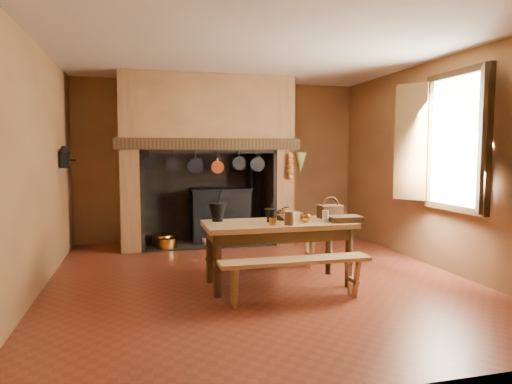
# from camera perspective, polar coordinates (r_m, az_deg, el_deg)

# --- Properties ---
(floor) EXTENTS (5.50, 5.50, 0.00)m
(floor) POSITION_cam_1_polar(r_m,az_deg,el_deg) (5.74, 0.28, -10.80)
(floor) COLOR #5F2916
(floor) RESTS_ON ground
(ceiling) EXTENTS (5.50, 5.50, 0.00)m
(ceiling) POSITION_cam_1_polar(r_m,az_deg,el_deg) (5.65, 0.30, 17.64)
(ceiling) COLOR silver
(ceiling) RESTS_ON back_wall
(back_wall) EXTENTS (5.00, 0.02, 2.80)m
(back_wall) POSITION_cam_1_polar(r_m,az_deg,el_deg) (8.21, -4.52, 3.88)
(back_wall) COLOR olive
(back_wall) RESTS_ON floor
(wall_left) EXTENTS (0.02, 5.50, 2.80)m
(wall_left) POSITION_cam_1_polar(r_m,az_deg,el_deg) (5.46, -26.04, 2.78)
(wall_left) COLOR olive
(wall_left) RESTS_ON floor
(wall_right) EXTENTS (0.02, 5.50, 2.80)m
(wall_right) POSITION_cam_1_polar(r_m,az_deg,el_deg) (6.61, 21.82, 3.24)
(wall_right) COLOR olive
(wall_right) RESTS_ON floor
(wall_front) EXTENTS (5.00, 0.02, 2.80)m
(wall_front) POSITION_cam_1_polar(r_m,az_deg,el_deg) (2.94, 13.78, 1.61)
(wall_front) COLOR olive
(wall_front) RESTS_ON floor
(chimney_breast) EXTENTS (2.95, 0.96, 2.80)m
(chimney_breast) POSITION_cam_1_polar(r_m,az_deg,el_deg) (7.73, -6.19, 6.84)
(chimney_breast) COLOR olive
(chimney_breast) RESTS_ON floor
(iron_range) EXTENTS (1.12, 0.55, 1.60)m
(iron_range) POSITION_cam_1_polar(r_m,az_deg,el_deg) (7.98, -4.40, -2.76)
(iron_range) COLOR black
(iron_range) RESTS_ON floor
(hearth_pans) EXTENTS (0.51, 0.62, 0.20)m
(hearth_pans) POSITION_cam_1_polar(r_m,az_deg,el_deg) (7.71, -11.53, -6.05)
(hearth_pans) COLOR #BB812B
(hearth_pans) RESTS_ON floor
(hanging_pans) EXTENTS (1.92, 0.29, 0.27)m
(hanging_pans) POSITION_cam_1_polar(r_m,az_deg,el_deg) (7.23, -5.92, 3.39)
(hanging_pans) COLOR black
(hanging_pans) RESTS_ON chimney_breast
(onion_string) EXTENTS (0.12, 0.10, 0.46)m
(onion_string) POSITION_cam_1_polar(r_m,az_deg,el_deg) (7.52, 4.27, 3.24)
(onion_string) COLOR #B95122
(onion_string) RESTS_ON chimney_breast
(herb_bunch) EXTENTS (0.20, 0.20, 0.35)m
(herb_bunch) POSITION_cam_1_polar(r_m,az_deg,el_deg) (7.58, 5.56, 3.62)
(herb_bunch) COLOR #616730
(herb_bunch) RESTS_ON chimney_breast
(window) EXTENTS (0.39, 1.75, 1.76)m
(window) POSITION_cam_1_polar(r_m,az_deg,el_deg) (6.19, 22.96, 5.88)
(window) COLOR white
(window) RESTS_ON wall_right
(wall_coffee_mill) EXTENTS (0.23, 0.16, 0.31)m
(wall_coffee_mill) POSITION_cam_1_polar(r_m,az_deg,el_deg) (6.97, -22.82, 4.24)
(wall_coffee_mill) COLOR black
(wall_coffee_mill) RESTS_ON wall_left
(work_table) EXTENTS (1.73, 0.77, 0.75)m
(work_table) POSITION_cam_1_polar(r_m,az_deg,el_deg) (5.37, 2.79, -4.99)
(work_table) COLOR #AD834F
(work_table) RESTS_ON floor
(bench_front) EXTENTS (1.62, 0.28, 0.45)m
(bench_front) POSITION_cam_1_polar(r_m,az_deg,el_deg) (4.86, 4.94, -9.61)
(bench_front) COLOR #AD834F
(bench_front) RESTS_ON floor
(bench_back) EXTENTS (1.59, 0.28, 0.45)m
(bench_back) POSITION_cam_1_polar(r_m,az_deg,el_deg) (6.04, 0.97, -6.73)
(bench_back) COLOR #AD834F
(bench_back) RESTS_ON floor
(mortar_large) EXTENTS (0.22, 0.22, 0.37)m
(mortar_large) POSITION_cam_1_polar(r_m,az_deg,el_deg) (5.39, -4.84, -2.37)
(mortar_large) COLOR black
(mortar_large) RESTS_ON work_table
(mortar_small) EXTENTS (0.16, 0.16, 0.26)m
(mortar_small) POSITION_cam_1_polar(r_m,az_deg,el_deg) (5.33, 1.86, -2.83)
(mortar_small) COLOR black
(mortar_small) RESTS_ON work_table
(coffee_grinder) EXTENTS (0.14, 0.11, 0.16)m
(coffee_grinder) POSITION_cam_1_polar(r_m,az_deg,el_deg) (5.48, 3.24, -2.89)
(coffee_grinder) COLOR #352311
(coffee_grinder) RESTS_ON work_table
(brass_mug_a) EXTENTS (0.10, 0.10, 0.09)m
(brass_mug_a) POSITION_cam_1_polar(r_m,az_deg,el_deg) (5.11, 2.06, -3.66)
(brass_mug_a) COLOR #BB812B
(brass_mug_a) RESTS_ON work_table
(brass_mug_b) EXTENTS (0.09, 0.09, 0.09)m
(brass_mug_b) POSITION_cam_1_polar(r_m,az_deg,el_deg) (5.48, 2.53, -3.06)
(brass_mug_b) COLOR #BB812B
(brass_mug_b) RESTS_ON work_table
(mixing_bowl) EXTENTS (0.40, 0.40, 0.08)m
(mixing_bowl) POSITION_cam_1_polar(r_m,az_deg,el_deg) (5.56, 3.90, -2.98)
(mixing_bowl) COLOR beige
(mixing_bowl) RESTS_ON work_table
(stoneware_crock) EXTENTS (0.14, 0.14, 0.15)m
(stoneware_crock) POSITION_cam_1_polar(r_m,az_deg,el_deg) (5.13, 4.23, -3.29)
(stoneware_crock) COLOR #51311E
(stoneware_crock) RESTS_ON work_table
(glass_jar) EXTENTS (0.10, 0.10, 0.14)m
(glass_jar) POSITION_cam_1_polar(r_m,az_deg,el_deg) (5.37, 8.67, -3.02)
(glass_jar) COLOR beige
(glass_jar) RESTS_ON work_table
(wicker_basket) EXTENTS (0.29, 0.22, 0.27)m
(wicker_basket) POSITION_cam_1_polar(r_m,az_deg,el_deg) (5.71, 9.29, -2.36)
(wicker_basket) COLOR #482415
(wicker_basket) RESTS_ON work_table
(wooden_tray) EXTENTS (0.39, 0.29, 0.06)m
(wooden_tray) POSITION_cam_1_polar(r_m,az_deg,el_deg) (5.47, 11.02, -3.30)
(wooden_tray) COLOR #352311
(wooden_tray) RESTS_ON work_table
(brass_cup) EXTENTS (0.15, 0.15, 0.10)m
(brass_cup) POSITION_cam_1_polar(r_m,az_deg,el_deg) (5.33, 6.14, -3.27)
(brass_cup) COLOR #BB812B
(brass_cup) RESTS_ON work_table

